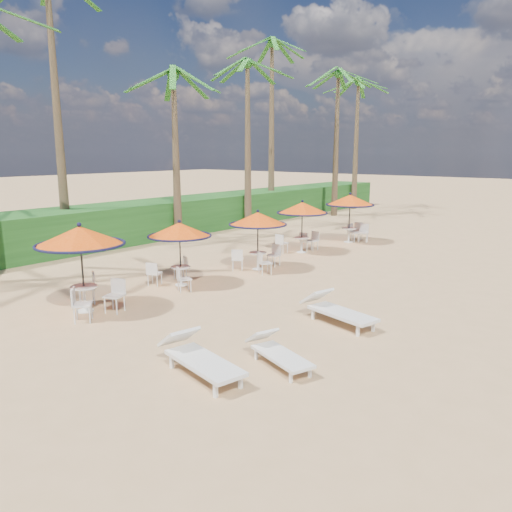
% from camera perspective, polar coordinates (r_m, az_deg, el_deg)
% --- Properties ---
extents(ground, '(160.00, 160.00, 0.00)m').
position_cam_1_polar(ground, '(10.36, -4.81, -12.65)').
color(ground, tan).
rests_on(ground, ground).
extents(scrub_hedge, '(3.00, 40.00, 1.80)m').
position_cam_1_polar(scrub_hedge, '(27.02, -9.43, 4.51)').
color(scrub_hedge, '#194716').
rests_on(scrub_hedge, ground).
extents(station_0, '(2.36, 2.36, 2.46)m').
position_cam_1_polar(station_0, '(14.06, -19.22, 0.98)').
color(station_0, black).
rests_on(station_0, ground).
extents(station_1, '(2.07, 2.07, 2.16)m').
position_cam_1_polar(station_1, '(16.20, -8.86, 2.08)').
color(station_1, black).
rests_on(station_1, ground).
extents(station_2, '(2.14, 2.14, 2.23)m').
position_cam_1_polar(station_2, '(18.17, 0.23, 3.45)').
color(station_2, black).
rests_on(station_2, ground).
extents(station_3, '(2.18, 2.18, 2.27)m').
position_cam_1_polar(station_3, '(21.47, 5.28, 4.79)').
color(station_3, black).
rests_on(station_3, ground).
extents(station_4, '(2.29, 2.29, 2.39)m').
position_cam_1_polar(station_4, '(24.25, 10.84, 5.64)').
color(station_4, black).
rests_on(station_4, ground).
extents(lounger_near, '(2.31, 1.15, 0.80)m').
position_cam_1_polar(lounger_near, '(10.01, -6.66, -11.28)').
color(lounger_near, silver).
rests_on(lounger_near, ground).
extents(lounger_mid, '(1.87, 1.13, 0.64)m').
position_cam_1_polar(lounger_mid, '(10.37, 2.40, -10.79)').
color(lounger_mid, silver).
rests_on(lounger_mid, ground).
extents(lounger_far, '(2.27, 1.18, 0.78)m').
position_cam_1_polar(lounger_far, '(12.90, 9.11, -6.01)').
color(lounger_far, silver).
rests_on(lounger_far, ground).
extents(palm_3, '(5.00, 5.00, 8.02)m').
position_cam_1_polar(palm_3, '(24.77, -9.40, 18.69)').
color(palm_3, brown).
rests_on(palm_3, ground).
extents(palm_4, '(5.00, 5.00, 9.17)m').
position_cam_1_polar(palm_4, '(28.48, -0.97, 20.12)').
color(palm_4, brown).
rests_on(palm_4, ground).
extents(palm_5, '(5.00, 5.00, 11.03)m').
position_cam_1_polar(palm_5, '(32.91, 1.85, 22.06)').
color(palm_5, brown).
rests_on(palm_5, ground).
extents(palm_6, '(5.00, 5.00, 9.44)m').
position_cam_1_polar(palm_6, '(34.46, 9.38, 18.96)').
color(palm_6, brown).
rests_on(palm_6, ground).
extents(palm_7, '(5.00, 5.00, 9.48)m').
position_cam_1_polar(palm_7, '(39.00, 11.61, 18.09)').
color(palm_7, brown).
rests_on(palm_7, ground).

